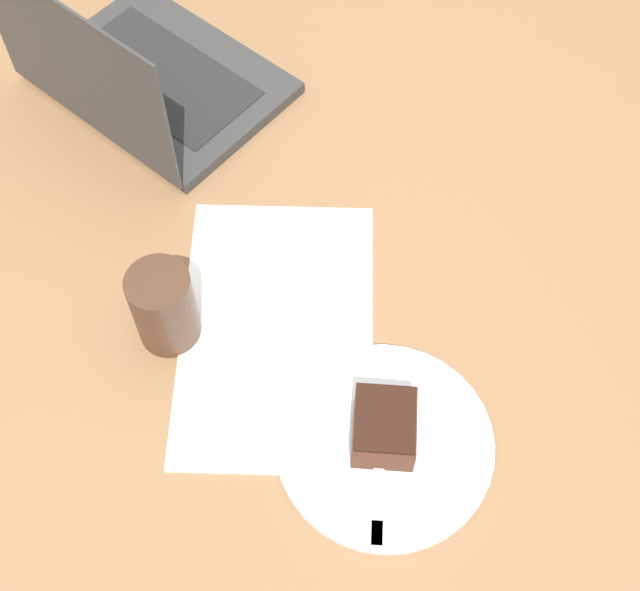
# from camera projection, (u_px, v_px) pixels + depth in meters

# --- Properties ---
(ground_plane) EXTENTS (12.00, 12.00, 0.00)m
(ground_plane) POSITION_uv_depth(u_px,v_px,m) (285.00, 425.00, 1.81)
(ground_plane) COLOR #6B5B4C
(dining_table) EXTENTS (1.36, 1.36, 0.76)m
(dining_table) POSITION_uv_depth(u_px,v_px,m) (270.00, 252.00, 1.27)
(dining_table) COLOR brown
(dining_table) RESTS_ON ground_plane
(paper_document) EXTENTS (0.43, 0.39, 0.00)m
(paper_document) POSITION_uv_depth(u_px,v_px,m) (277.00, 329.00, 1.06)
(paper_document) COLOR white
(paper_document) RESTS_ON dining_table
(plate) EXTENTS (0.24, 0.24, 0.01)m
(plate) POSITION_uv_depth(u_px,v_px,m) (384.00, 444.00, 0.98)
(plate) COLOR silver
(plate) RESTS_ON dining_table
(cake_slice) EXTENTS (0.11, 0.10, 0.05)m
(cake_slice) POSITION_uv_depth(u_px,v_px,m) (384.00, 427.00, 0.96)
(cake_slice) COLOR #472619
(cake_slice) RESTS_ON plate
(fork) EXTENTS (0.15, 0.12, 0.00)m
(fork) POSITION_uv_depth(u_px,v_px,m) (378.00, 484.00, 0.95)
(fork) COLOR silver
(fork) RESTS_ON plate
(coffee_glass) EXTENTS (0.07, 0.07, 0.11)m
(coffee_glass) POSITION_uv_depth(u_px,v_px,m) (164.00, 307.00, 1.01)
(coffee_glass) COLOR #3D2619
(coffee_glass) RESTS_ON dining_table
(laptop) EXTENTS (0.39, 0.33, 0.23)m
(laptop) POSITION_uv_depth(u_px,v_px,m) (142.00, 77.00, 1.22)
(laptop) COLOR #2D2D2D
(laptop) RESTS_ON dining_table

